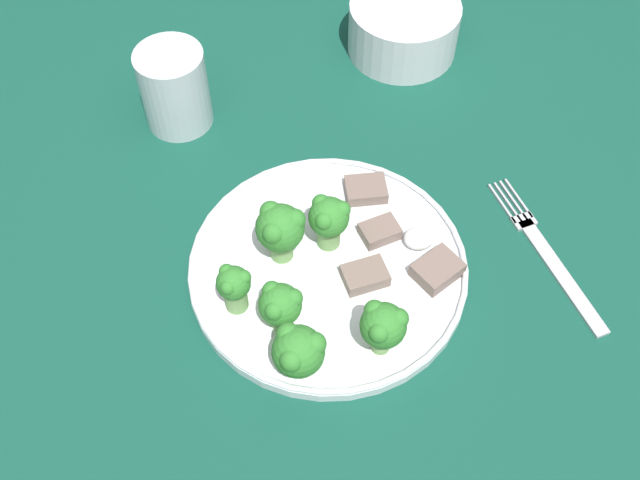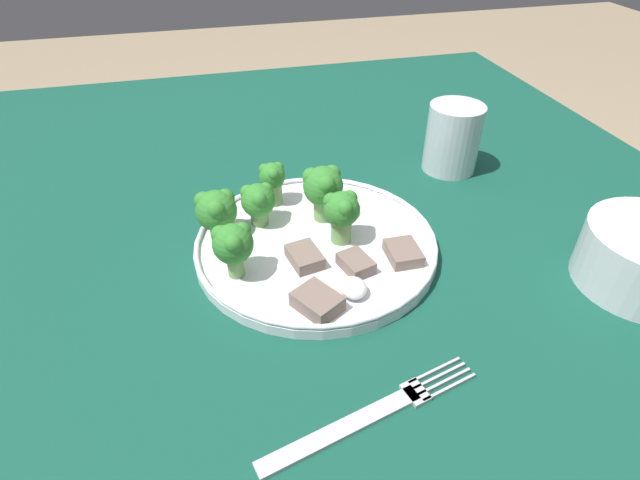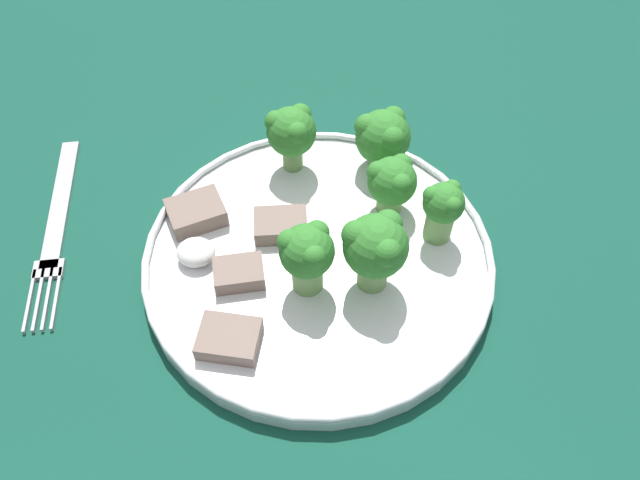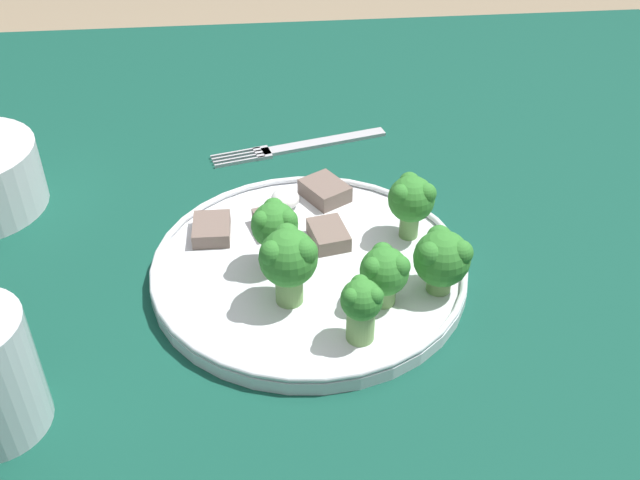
# 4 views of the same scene
# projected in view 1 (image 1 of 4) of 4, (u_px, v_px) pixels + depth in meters

# --- Properties ---
(table) EXTENTS (1.25, 1.13, 0.75)m
(table) POSITION_uv_depth(u_px,v_px,m) (312.00, 328.00, 0.82)
(table) COLOR #114738
(table) RESTS_ON ground_plane
(dinner_plate) EXTENTS (0.28, 0.28, 0.02)m
(dinner_plate) POSITION_uv_depth(u_px,v_px,m) (328.00, 268.00, 0.75)
(dinner_plate) COLOR white
(dinner_plate) RESTS_ON table
(fork) EXTENTS (0.07, 0.20, 0.00)m
(fork) POSITION_uv_depth(u_px,v_px,m) (547.00, 255.00, 0.76)
(fork) COLOR #B2B2B7
(fork) RESTS_ON table
(cream_bowl) EXTENTS (0.14, 0.14, 0.07)m
(cream_bowl) POSITION_uv_depth(u_px,v_px,m) (403.00, 29.00, 0.92)
(cream_bowl) COLOR silver
(cream_bowl) RESTS_ON table
(drinking_glass) EXTENTS (0.08, 0.08, 0.10)m
(drinking_glass) POSITION_uv_depth(u_px,v_px,m) (175.00, 92.00, 0.84)
(drinking_glass) COLOR silver
(drinking_glass) RESTS_ON table
(broccoli_floret_near_rim_left) EXTENTS (0.05, 0.05, 0.07)m
(broccoli_floret_near_rim_left) POSITION_uv_depth(u_px,v_px,m) (280.00, 229.00, 0.72)
(broccoli_floret_near_rim_left) COLOR #709E56
(broccoli_floret_near_rim_left) RESTS_ON dinner_plate
(broccoli_floret_center_left) EXTENTS (0.05, 0.05, 0.06)m
(broccoli_floret_center_left) POSITION_uv_depth(u_px,v_px,m) (298.00, 351.00, 0.65)
(broccoli_floret_center_left) COLOR #709E56
(broccoli_floret_center_left) RESTS_ON dinner_plate
(broccoli_floret_back_left) EXTENTS (0.04, 0.04, 0.06)m
(broccoli_floret_back_left) POSITION_uv_depth(u_px,v_px,m) (329.00, 219.00, 0.73)
(broccoli_floret_back_left) COLOR #709E56
(broccoli_floret_back_left) RESTS_ON dinner_plate
(broccoli_floret_front_left) EXTENTS (0.04, 0.04, 0.06)m
(broccoli_floret_front_left) POSITION_uv_depth(u_px,v_px,m) (383.00, 326.00, 0.66)
(broccoli_floret_front_left) COLOR #709E56
(broccoli_floret_front_left) RESTS_ON dinner_plate
(broccoli_floret_center_back) EXTENTS (0.04, 0.04, 0.05)m
(broccoli_floret_center_back) POSITION_uv_depth(u_px,v_px,m) (280.00, 305.00, 0.68)
(broccoli_floret_center_back) COLOR #709E56
(broccoli_floret_center_back) RESTS_ON dinner_plate
(broccoli_floret_mid_cluster) EXTENTS (0.03, 0.03, 0.06)m
(broccoli_floret_mid_cluster) POSITION_uv_depth(u_px,v_px,m) (234.00, 286.00, 0.69)
(broccoli_floret_mid_cluster) COLOR #709E56
(broccoli_floret_mid_cluster) RESTS_ON dinner_plate
(meat_slice_front_slice) EXTENTS (0.06, 0.05, 0.02)m
(meat_slice_front_slice) POSITION_uv_depth(u_px,v_px,m) (437.00, 270.00, 0.73)
(meat_slice_front_slice) COLOR #756056
(meat_slice_front_slice) RESTS_ON dinner_plate
(meat_slice_middle_slice) EXTENTS (0.04, 0.03, 0.01)m
(meat_slice_middle_slice) POSITION_uv_depth(u_px,v_px,m) (366.00, 190.00, 0.79)
(meat_slice_middle_slice) COLOR #756056
(meat_slice_middle_slice) RESTS_ON dinner_plate
(meat_slice_rear_slice) EXTENTS (0.05, 0.04, 0.01)m
(meat_slice_rear_slice) POSITION_uv_depth(u_px,v_px,m) (365.00, 276.00, 0.73)
(meat_slice_rear_slice) COLOR #756056
(meat_slice_rear_slice) RESTS_ON dinner_plate
(meat_slice_edge_slice) EXTENTS (0.04, 0.04, 0.01)m
(meat_slice_edge_slice) POSITION_uv_depth(u_px,v_px,m) (380.00, 231.00, 0.76)
(meat_slice_edge_slice) COLOR #756056
(meat_slice_edge_slice) RESTS_ON dinner_plate
(sauce_dollop) EXTENTS (0.03, 0.03, 0.02)m
(sauce_dollop) POSITION_uv_depth(u_px,v_px,m) (419.00, 238.00, 0.75)
(sauce_dollop) COLOR white
(sauce_dollop) RESTS_ON dinner_plate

